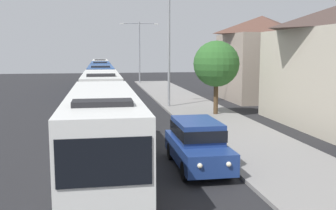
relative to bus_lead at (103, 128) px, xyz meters
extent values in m
cube|color=silver|center=(0.00, 0.02, 0.01)|extent=(2.50, 11.58, 2.70)
cube|color=black|center=(1.27, 0.02, 0.36)|extent=(0.04, 10.65, 1.00)
cube|color=black|center=(-1.27, 0.02, 0.36)|extent=(0.04, 10.65, 1.00)
cube|color=black|center=(0.00, -5.79, 0.31)|extent=(2.30, 0.04, 1.20)
cube|color=black|center=(1.28, 0.02, -0.79)|extent=(0.03, 11.00, 0.36)
cube|color=black|center=(0.00, -3.45, 1.44)|extent=(1.75, 0.90, 0.16)
cylinder|color=black|center=(1.10, -3.57, -1.19)|extent=(0.28, 1.00, 1.00)
cylinder|color=black|center=(-1.10, -3.57, -1.19)|extent=(0.28, 1.00, 1.00)
cylinder|color=black|center=(1.10, 3.21, -1.19)|extent=(0.28, 1.00, 1.00)
cylinder|color=black|center=(-1.10, 3.21, -1.19)|extent=(0.28, 1.00, 1.00)
cube|color=silver|center=(0.00, 13.09, 0.01)|extent=(2.50, 11.18, 2.70)
cube|color=black|center=(1.27, 13.09, 0.36)|extent=(0.04, 10.29, 1.00)
cube|color=black|center=(-1.27, 13.09, 0.36)|extent=(0.04, 10.29, 1.00)
cube|color=black|center=(0.00, 7.48, 0.31)|extent=(2.30, 0.04, 1.20)
cube|color=navy|center=(1.28, 13.09, -0.79)|extent=(0.03, 10.63, 0.36)
cube|color=black|center=(0.00, 9.74, 1.44)|extent=(1.75, 0.90, 0.16)
cylinder|color=black|center=(1.10, 9.63, -1.19)|extent=(0.28, 1.00, 1.00)
cylinder|color=black|center=(-1.10, 9.63, -1.19)|extent=(0.28, 1.00, 1.00)
cylinder|color=black|center=(1.10, 16.17, -1.19)|extent=(0.28, 1.00, 1.00)
cylinder|color=black|center=(-1.10, 16.17, -1.19)|extent=(0.28, 1.00, 1.00)
cube|color=#284C8C|center=(0.00, 26.11, 0.01)|extent=(2.50, 11.82, 2.70)
cube|color=black|center=(1.27, 26.11, 0.36)|extent=(0.04, 10.88, 1.00)
cube|color=black|center=(-1.27, 26.11, 0.36)|extent=(0.04, 10.88, 1.00)
cube|color=black|center=(0.00, 20.18, 0.31)|extent=(2.30, 0.04, 1.20)
cube|color=black|center=(1.28, 26.11, -0.79)|extent=(0.03, 11.23, 0.36)
cube|color=black|center=(0.00, 22.56, 1.44)|extent=(1.75, 0.90, 0.16)
cylinder|color=black|center=(1.10, 22.44, -1.19)|extent=(0.28, 1.00, 1.00)
cylinder|color=black|center=(-1.10, 22.44, -1.19)|extent=(0.28, 1.00, 1.00)
cylinder|color=black|center=(1.10, 29.36, -1.19)|extent=(0.28, 1.00, 1.00)
cylinder|color=black|center=(-1.10, 29.36, -1.19)|extent=(0.28, 1.00, 1.00)
cube|color=#284C8C|center=(0.00, 39.79, 0.01)|extent=(2.50, 11.56, 2.70)
cube|color=black|center=(1.27, 39.79, 0.36)|extent=(0.04, 10.64, 1.00)
cube|color=black|center=(-1.27, 39.79, 0.36)|extent=(0.04, 10.64, 1.00)
cube|color=black|center=(0.00, 33.98, 0.31)|extent=(2.30, 0.04, 1.20)
cube|color=navy|center=(1.28, 39.79, -0.79)|extent=(0.03, 10.99, 0.36)
cube|color=black|center=(0.00, 36.32, 1.44)|extent=(1.75, 0.90, 0.16)
cylinder|color=black|center=(1.10, 36.20, -1.19)|extent=(0.28, 1.00, 1.00)
cylinder|color=black|center=(-1.10, 36.20, -1.19)|extent=(0.28, 1.00, 1.00)
cylinder|color=black|center=(1.10, 42.97, -1.19)|extent=(0.28, 1.00, 1.00)
cylinder|color=black|center=(-1.10, 42.97, -1.19)|extent=(0.28, 1.00, 1.00)
cube|color=silver|center=(0.00, 53.38, 0.01)|extent=(2.50, 12.35, 2.70)
cube|color=black|center=(1.27, 53.38, 0.36)|extent=(0.04, 11.36, 1.00)
cube|color=black|center=(-1.27, 53.38, 0.36)|extent=(0.04, 11.36, 1.00)
cube|color=black|center=(0.00, 47.19, 0.31)|extent=(2.30, 0.04, 1.20)
cube|color=gold|center=(1.28, 53.38, -0.79)|extent=(0.03, 11.73, 0.36)
cube|color=black|center=(0.00, 49.68, 1.44)|extent=(1.75, 0.90, 0.16)
cylinder|color=black|center=(1.10, 49.56, -1.19)|extent=(0.28, 1.00, 1.00)
cylinder|color=black|center=(-1.10, 49.56, -1.19)|extent=(0.28, 1.00, 1.00)
cylinder|color=black|center=(1.10, 56.78, -1.19)|extent=(0.28, 1.00, 1.00)
cylinder|color=black|center=(-1.10, 56.78, -1.19)|extent=(0.28, 1.00, 1.00)
cube|color=navy|center=(3.70, -0.18, -0.99)|extent=(1.84, 4.70, 0.80)
cube|color=navy|center=(3.70, -0.03, -0.19)|extent=(1.62, 2.73, 0.80)
cube|color=black|center=(3.70, -0.03, -0.19)|extent=(1.66, 2.82, 0.44)
sphere|color=#F9EFCC|center=(3.19, -2.55, -0.89)|extent=(0.18, 0.18, 0.18)
sphere|color=#F9EFCC|center=(4.20, -2.55, -0.89)|extent=(0.18, 0.18, 0.18)
cylinder|color=black|center=(2.88, -1.64, -1.34)|extent=(0.22, 0.70, 0.70)
cylinder|color=black|center=(4.52, -1.64, -1.34)|extent=(0.22, 0.70, 0.70)
cylinder|color=black|center=(2.88, 1.27, -1.34)|extent=(0.22, 0.70, 0.70)
cylinder|color=black|center=(4.52, 1.27, -1.34)|extent=(0.22, 0.70, 0.70)
cylinder|color=gray|center=(5.40, 16.19, 2.95)|extent=(0.20, 0.20, 8.98)
cylinder|color=gray|center=(5.40, 40.07, 2.65)|extent=(0.20, 0.20, 8.38)
cylinder|color=gray|center=(4.20, 40.07, 6.64)|extent=(2.40, 0.10, 0.10)
cube|color=silver|center=(3.00, 40.07, 6.56)|extent=(0.56, 0.28, 0.16)
cylinder|color=gray|center=(6.60, 40.07, 6.64)|extent=(2.40, 0.10, 0.10)
cube|color=silver|center=(7.79, 40.07, 6.56)|extent=(0.56, 0.28, 0.16)
cylinder|color=#4C3823|center=(8.02, 11.78, -0.40)|extent=(0.32, 0.32, 2.27)
sphere|color=#2D6028|center=(8.02, 11.78, 2.03)|extent=(3.24, 3.24, 3.24)
cube|color=gray|center=(14.73, 19.86, 1.38)|extent=(6.36, 7.62, 6.15)
pyramid|color=brown|center=(14.73, 19.86, 5.28)|extent=(6.68, 8.00, 1.66)
camera|label=1|loc=(-0.05, -15.04, 2.96)|focal=42.17mm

